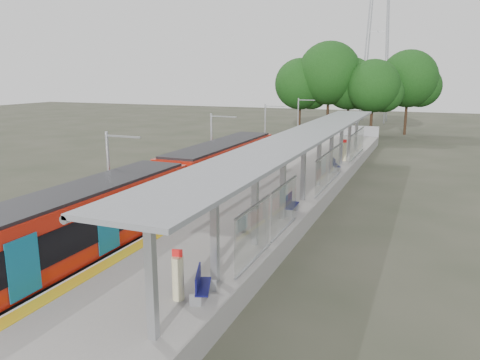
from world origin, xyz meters
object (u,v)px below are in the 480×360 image
Objects in this scene: train at (169,188)px; info_pillar_near at (178,278)px; bench_near at (201,284)px; bench_far at (334,164)px; info_pillar_far at (344,152)px; bench_mid at (290,204)px; litter_bin at (242,223)px.

train reaches higher than info_pillar_near.
bench_far is (-0.05, 22.36, 0.04)m from bench_near.
train is at bearing -139.63° from bench_far.
info_pillar_far is (-0.14, 26.97, 0.28)m from bench_near.
bench_mid is at bearing -112.91° from bench_far.
info_pillar_far is at bearing 87.86° from bench_mid.
info_pillar_near reaches higher than litter_bin.
train is 18.98m from info_pillar_far.
train reaches higher than litter_bin.
info_pillar_near is (-0.60, -22.69, 0.20)m from bench_far.
bench_mid is at bearing 72.65° from info_pillar_near.
bench_near is 0.80× the size of info_pillar_far.
litter_bin is at bearing 81.22° from info_pillar_near.
train is 11.31m from bench_near.
info_pillar_far is (6.49, 17.83, -0.26)m from train.
bench_far is at bearing 63.53° from train.
bench_near is 0.85× the size of info_pillar_near.
bench_far is 15.68m from litter_bin.
info_pillar_far is at bearing 86.78° from litter_bin.
bench_mid reaches higher than litter_bin.
bench_far is at bearing 74.65° from info_pillar_near.
bench_mid is 1.94× the size of litter_bin.
bench_mid is 10.68m from info_pillar_near.
bench_near is 26.97m from info_pillar_far.
litter_bin is at bearing -109.71° from info_pillar_far.
bench_far reaches higher than litter_bin.
info_pillar_far is at bearing 69.99° from train.
info_pillar_far is 20.29m from litter_bin.
bench_near is 10.32m from bench_mid.
train is 18.86× the size of bench_near.
info_pillar_near is at bearing -84.95° from litter_bin.
info_pillar_near is at bearing -57.77° from train.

